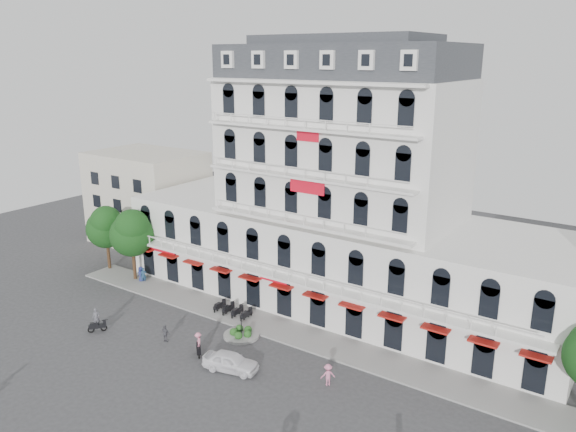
% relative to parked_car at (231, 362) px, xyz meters
% --- Properties ---
extents(ground, '(120.00, 120.00, 0.00)m').
position_rel_parked_car_xyz_m(ground, '(0.19, -1.21, -0.77)').
color(ground, '#38383A').
rests_on(ground, ground).
extents(sidewalk, '(53.00, 4.00, 0.16)m').
position_rel_parked_car_xyz_m(sidewalk, '(0.19, 7.79, -0.69)').
color(sidewalk, gray).
rests_on(sidewalk, ground).
extents(main_building, '(45.00, 15.00, 25.80)m').
position_rel_parked_car_xyz_m(main_building, '(0.19, 16.78, 9.19)').
color(main_building, silver).
rests_on(main_building, ground).
extents(flank_building_west, '(14.00, 10.00, 12.00)m').
position_rel_parked_car_xyz_m(flank_building_west, '(-29.81, 18.79, 5.23)').
color(flank_building_west, beige).
rests_on(flank_building_west, ground).
extents(traffic_island, '(3.20, 3.20, 1.60)m').
position_rel_parked_car_xyz_m(traffic_island, '(-2.82, 4.79, -0.51)').
color(traffic_island, gray).
rests_on(traffic_island, ground).
extents(parked_scooter_row, '(4.40, 1.80, 1.10)m').
position_rel_parked_car_xyz_m(parked_scooter_row, '(-6.16, 7.59, -0.77)').
color(parked_scooter_row, black).
rests_on(parked_scooter_row, ground).
extents(tree_west_outer, '(4.50, 4.48, 7.76)m').
position_rel_parked_car_xyz_m(tree_west_outer, '(-25.76, 8.77, 4.58)').
color(tree_west_outer, '#382314').
rests_on(tree_west_outer, ground).
extents(tree_west_inner, '(4.76, 4.76, 8.25)m').
position_rel_parked_car_xyz_m(tree_west_inner, '(-20.76, 8.27, 4.92)').
color(tree_west_inner, '#382314').
rests_on(tree_west_inner, ground).
extents(parked_car, '(4.80, 2.83, 1.53)m').
position_rel_parked_car_xyz_m(parked_car, '(0.00, 0.00, 0.00)').
color(parked_car, white).
rests_on(parked_car, ground).
extents(rider_west, '(1.19, 1.42, 2.30)m').
position_rel_parked_car_xyz_m(rider_west, '(-14.10, -1.86, 0.30)').
color(rider_west, black).
rests_on(rider_west, ground).
extents(rider_center, '(1.32, 1.30, 2.04)m').
position_rel_parked_car_xyz_m(rider_center, '(-3.74, 0.30, 0.30)').
color(rider_center, black).
rests_on(rider_center, ground).
extents(pedestrian_left, '(0.93, 0.65, 1.80)m').
position_rel_parked_car_xyz_m(pedestrian_left, '(-19.81, 8.29, 0.13)').
color(pedestrian_left, navy).
rests_on(pedestrian_left, ground).
extents(pedestrian_mid, '(0.96, 0.50, 1.56)m').
position_rel_parked_car_xyz_m(pedestrian_mid, '(-7.67, 0.32, 0.01)').
color(pedestrian_mid, '#525158').
rests_on(pedestrian_mid, ground).
extents(pedestrian_right, '(1.24, 1.23, 1.72)m').
position_rel_parked_car_xyz_m(pedestrian_right, '(7.37, 2.57, 0.09)').
color(pedestrian_right, pink).
rests_on(pedestrian_right, ground).
extents(pedestrian_far, '(0.73, 0.74, 1.72)m').
position_rel_parked_car_xyz_m(pedestrian_far, '(-19.42, 8.29, 0.09)').
color(pedestrian_far, navy).
rests_on(pedestrian_far, ground).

